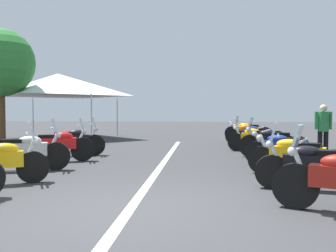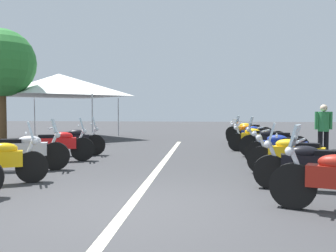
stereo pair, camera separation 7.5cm
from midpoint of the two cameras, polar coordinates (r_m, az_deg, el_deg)
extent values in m
plane|color=#38383A|center=(5.50, -5.91, -12.57)|extent=(80.00, 80.00, 0.00)
cube|color=beige|center=(9.18, -1.18, -6.45)|extent=(15.10, 0.16, 0.01)
cylinder|color=black|center=(7.82, -19.81, -5.90)|extent=(0.40, 0.62, 0.62)
ellipsoid|color=#EAB214|center=(7.78, -23.61, -3.18)|extent=(0.46, 0.58, 0.22)
cylinder|color=silver|center=(7.78, -20.28, -3.72)|extent=(0.19, 0.29, 0.58)
cylinder|color=silver|center=(7.75, -20.62, -1.08)|extent=(0.57, 0.31, 0.04)
sphere|color=silver|center=(7.76, -19.49, -2.24)|extent=(0.14, 0.14, 0.14)
cube|color=silver|center=(7.74, -20.04, -0.55)|extent=(0.38, 0.27, 0.32)
cylinder|color=black|center=(9.24, -16.58, -4.43)|extent=(0.32, 0.68, 0.66)
cube|color=silver|center=(9.33, -21.26, -3.32)|extent=(0.60, 1.19, 0.30)
ellipsoid|color=silver|center=(9.28, -20.18, -2.09)|extent=(0.40, 0.57, 0.22)
cube|color=black|center=(9.36, -22.60, -2.22)|extent=(0.39, 0.53, 0.12)
cylinder|color=silver|center=(9.22, -16.98, -2.58)|extent=(0.15, 0.30, 0.58)
cylinder|color=silver|center=(9.20, -17.25, -0.35)|extent=(0.61, 0.21, 0.04)
sphere|color=silver|center=(9.19, -16.31, -1.33)|extent=(0.14, 0.14, 0.14)
cylinder|color=silver|center=(9.63, -23.72, -4.86)|extent=(0.23, 0.55, 0.08)
cube|color=silver|center=(9.19, -16.76, 0.09)|extent=(0.38, 0.22, 0.32)
cylinder|color=black|center=(10.69, -12.73, -3.48)|extent=(0.34, 0.67, 0.66)
cylinder|color=black|center=(10.77, -20.21, -3.52)|extent=(0.34, 0.67, 0.66)
cube|color=red|center=(10.69, -16.50, -2.55)|extent=(0.60, 1.10, 0.30)
ellipsoid|color=red|center=(10.67, -15.55, -1.47)|extent=(0.41, 0.58, 0.22)
cube|color=black|center=(10.69, -17.69, -1.59)|extent=(0.40, 0.54, 0.12)
cylinder|color=silver|center=(10.66, -13.07, -1.88)|extent=(0.16, 0.30, 0.58)
cylinder|color=silver|center=(10.64, -13.31, 0.06)|extent=(0.60, 0.23, 0.04)
sphere|color=silver|center=(10.65, -12.49, -0.80)|extent=(0.14, 0.14, 0.14)
cylinder|color=silver|center=(10.93, -18.63, -3.94)|extent=(0.25, 0.55, 0.08)
cube|color=silver|center=(10.64, -12.88, 0.44)|extent=(0.38, 0.23, 0.32)
cylinder|color=black|center=(11.92, -10.94, -2.86)|extent=(0.33, 0.67, 0.65)
cylinder|color=black|center=(11.99, -18.00, -2.91)|extent=(0.33, 0.67, 0.65)
cube|color=black|center=(11.92, -14.49, -2.03)|extent=(0.60, 1.15, 0.30)
ellipsoid|color=black|center=(11.90, -13.63, -1.06)|extent=(0.40, 0.57, 0.22)
cube|color=black|center=(11.92, -15.55, -1.17)|extent=(0.39, 0.54, 0.12)
cylinder|color=silver|center=(11.90, -11.24, -1.43)|extent=(0.15, 0.30, 0.58)
cylinder|color=silver|center=(11.88, -11.45, 0.30)|extent=(0.60, 0.22, 0.04)
sphere|color=silver|center=(11.89, -10.72, -0.46)|extent=(0.14, 0.14, 0.14)
cylinder|color=silver|center=(12.15, -16.52, -3.28)|extent=(0.24, 0.55, 0.08)
cube|color=silver|center=(11.88, -11.07, 0.65)|extent=(0.38, 0.22, 0.32)
cylinder|color=black|center=(5.75, 18.90, -8.66)|extent=(0.39, 0.66, 0.66)
cylinder|color=silver|center=(5.69, 19.54, -5.72)|extent=(0.18, 0.29, 0.58)
cylinder|color=silver|center=(5.65, 20.00, -2.12)|extent=(0.59, 0.28, 0.04)
sphere|color=silver|center=(5.69, 18.47, -3.68)|extent=(0.14, 0.14, 0.14)
cube|color=silver|center=(5.65, 19.21, -1.39)|extent=(0.38, 0.25, 0.32)
cylinder|color=black|center=(7.05, 15.68, -6.76)|extent=(0.25, 0.63, 0.61)
cube|color=black|center=(7.06, 21.82, -5.37)|extent=(0.49, 1.17, 0.30)
ellipsoid|color=black|center=(7.02, 20.38, -3.74)|extent=(0.35, 0.56, 0.22)
cube|color=black|center=(7.06, 23.63, -3.92)|extent=(0.35, 0.52, 0.12)
cylinder|color=silver|center=(7.01, 16.20, -4.35)|extent=(0.12, 0.30, 0.58)
cylinder|color=silver|center=(6.98, 16.56, -1.42)|extent=(0.62, 0.16, 0.04)
sphere|color=silver|center=(6.99, 15.31, -2.71)|extent=(0.14, 0.14, 0.14)
cube|color=silver|center=(6.97, 15.91, -0.83)|extent=(0.38, 0.19, 0.32)
cylinder|color=black|center=(8.64, 14.27, -5.05)|extent=(0.35, 0.62, 0.61)
cylinder|color=black|center=(8.44, 24.34, -5.37)|extent=(0.35, 0.62, 0.61)
cube|color=#EAB214|center=(8.49, 19.27, -4.03)|extent=(0.68, 1.17, 0.30)
ellipsoid|color=#EAB214|center=(8.49, 18.08, -2.65)|extent=(0.43, 0.58, 0.22)
cube|color=black|center=(8.44, 20.76, -2.86)|extent=(0.42, 0.54, 0.12)
cylinder|color=silver|center=(8.59, 14.68, -3.09)|extent=(0.17, 0.30, 0.58)
cylinder|color=silver|center=(8.56, 14.97, -0.70)|extent=(0.59, 0.26, 0.04)
sphere|color=silver|center=(8.60, 13.98, -1.74)|extent=(0.14, 0.14, 0.14)
cylinder|color=silver|center=(8.30, 22.18, -6.11)|extent=(0.27, 0.54, 0.08)
cylinder|color=black|center=(10.07, 13.52, -4.01)|extent=(0.35, 0.61, 0.60)
cylinder|color=black|center=(9.85, 21.70, -4.26)|extent=(0.35, 0.61, 0.60)
cube|color=navy|center=(9.92, 17.58, -3.11)|extent=(0.66, 1.12, 0.30)
ellipsoid|color=navy|center=(9.93, 16.57, -1.93)|extent=(0.43, 0.58, 0.22)
cube|color=black|center=(9.87, 18.85, -2.10)|extent=(0.42, 0.54, 0.12)
cylinder|color=silver|center=(10.03, 13.87, -2.32)|extent=(0.17, 0.30, 0.58)
cylinder|color=silver|center=(10.00, 14.12, -0.27)|extent=(0.59, 0.26, 0.04)
sphere|color=silver|center=(10.04, 13.27, -1.16)|extent=(0.14, 0.14, 0.14)
cylinder|color=silver|center=(9.71, 19.90, -4.87)|extent=(0.27, 0.54, 0.08)
cylinder|color=black|center=(11.60, 12.62, -2.98)|extent=(0.31, 0.69, 0.67)
cylinder|color=black|center=(11.49, 19.42, -3.11)|extent=(0.31, 0.69, 0.67)
cube|color=black|center=(11.51, 16.02, -2.16)|extent=(0.54, 1.08, 0.30)
ellipsoid|color=black|center=(11.51, 15.14, -1.15)|extent=(0.38, 0.57, 0.22)
cube|color=black|center=(11.48, 17.12, -1.28)|extent=(0.37, 0.53, 0.12)
cylinder|color=silver|center=(11.56, 12.93, -1.51)|extent=(0.14, 0.30, 0.58)
cylinder|color=silver|center=(11.54, 13.15, 0.27)|extent=(0.61, 0.20, 0.04)
sphere|color=silver|center=(11.57, 12.40, -0.51)|extent=(0.14, 0.14, 0.14)
cylinder|color=silver|center=(11.33, 18.01, -3.68)|extent=(0.22, 0.55, 0.08)
cube|color=silver|center=(11.55, 12.76, 0.63)|extent=(0.38, 0.21, 0.32)
cylinder|color=black|center=(13.11, 10.68, -2.46)|extent=(0.33, 0.63, 0.62)
cylinder|color=black|center=(12.85, 16.77, -2.62)|extent=(0.33, 0.63, 0.62)
cube|color=#EAB214|center=(12.95, 13.71, -1.75)|extent=(0.61, 1.10, 0.30)
ellipsoid|color=#EAB214|center=(12.97, 12.93, -0.85)|extent=(0.41, 0.58, 0.22)
cube|color=black|center=(12.90, 14.67, -0.98)|extent=(0.40, 0.54, 0.12)
cylinder|color=silver|center=(13.07, 10.95, -1.16)|extent=(0.16, 0.30, 0.58)
cylinder|color=silver|center=(13.05, 11.13, 0.42)|extent=(0.60, 0.24, 0.04)
sphere|color=silver|center=(13.09, 10.49, -0.27)|extent=(0.14, 0.14, 0.14)
cylinder|color=silver|center=(12.72, 15.41, -3.07)|extent=(0.25, 0.55, 0.08)
cylinder|color=black|center=(14.49, 10.63, -1.92)|extent=(0.30, 0.67, 0.65)
cylinder|color=black|center=(14.33, 16.61, -2.03)|extent=(0.30, 0.67, 0.65)
cube|color=navy|center=(14.38, 13.61, -1.26)|extent=(0.56, 1.18, 0.30)
ellipsoid|color=navy|center=(14.39, 12.91, -0.46)|extent=(0.38, 0.57, 0.22)
cube|color=black|center=(14.35, 14.49, -0.56)|extent=(0.37, 0.53, 0.12)
cylinder|color=silver|center=(14.47, 10.88, -0.74)|extent=(0.14, 0.30, 0.58)
cylinder|color=silver|center=(14.44, 11.05, 0.68)|extent=(0.61, 0.19, 0.04)
sphere|color=silver|center=(14.47, 10.45, 0.06)|extent=(0.14, 0.14, 0.14)
cylinder|color=silver|center=(14.18, 15.35, -2.46)|extent=(0.21, 0.55, 0.08)
cube|color=silver|center=(14.45, 10.74, 0.96)|extent=(0.38, 0.21, 0.32)
cylinder|color=black|center=(15.93, 10.13, -1.55)|extent=(0.28, 0.65, 0.64)
cylinder|color=black|center=(15.80, 15.23, -1.63)|extent=(0.28, 0.65, 0.64)
cube|color=orange|center=(15.84, 12.68, -0.94)|extent=(0.51, 1.11, 0.30)
ellipsoid|color=orange|center=(15.85, 12.04, -0.21)|extent=(0.37, 0.56, 0.22)
cube|color=black|center=(15.81, 13.48, -0.30)|extent=(0.36, 0.53, 0.12)
cylinder|color=silver|center=(15.91, 10.35, -0.47)|extent=(0.13, 0.30, 0.58)
cylinder|color=silver|center=(15.89, 10.51, 0.82)|extent=(0.61, 0.18, 0.04)
sphere|color=silver|center=(15.91, 9.97, 0.25)|extent=(0.14, 0.14, 0.14)
cylinder|color=silver|center=(15.64, 14.16, -2.01)|extent=(0.20, 0.55, 0.08)
cylinder|color=black|center=(17.63, 9.98, -1.12)|extent=(0.39, 0.67, 0.66)
cylinder|color=black|center=(17.21, 14.83, -1.25)|extent=(0.39, 0.67, 0.66)
cube|color=#EAB214|center=(17.40, 12.38, -0.59)|extent=(0.71, 1.18, 0.30)
ellipsoid|color=#EAB214|center=(17.44, 11.82, 0.08)|extent=(0.44, 0.58, 0.22)
cube|color=black|center=(17.33, 13.09, -0.01)|extent=(0.43, 0.54, 0.12)
cylinder|color=silver|center=(17.60, 10.17, -0.15)|extent=(0.18, 0.29, 0.58)
cylinder|color=silver|center=(17.57, 10.31, 1.02)|extent=(0.59, 0.28, 0.04)
sphere|color=silver|center=(17.63, 9.84, 0.51)|extent=(0.14, 0.14, 0.14)
cylinder|color=silver|center=(17.12, 13.69, -1.59)|extent=(0.29, 0.54, 0.08)
cylinder|color=black|center=(12.17, 23.17, -2.60)|extent=(0.14, 0.14, 0.79)
cylinder|color=black|center=(12.10, 22.38, -2.62)|extent=(0.14, 0.14, 0.79)
cylinder|color=#338C4C|center=(12.09, 22.83, 0.64)|extent=(0.32, 0.32, 0.59)
cylinder|color=#338C4C|center=(12.18, 23.78, 0.77)|extent=(0.09, 0.09, 0.53)
cylinder|color=#338C4C|center=(12.01, 21.87, 0.78)|extent=(0.09, 0.09, 0.53)
sphere|color=beige|center=(12.09, 22.86, 2.54)|extent=(0.21, 0.21, 0.21)
cylinder|color=brown|center=(16.57, -23.86, 1.43)|extent=(0.32, 0.32, 2.37)
sphere|color=#2D7A33|center=(16.68, -23.99, 8.82)|extent=(2.74, 2.74, 2.74)
pyramid|color=white|center=(19.19, -16.21, 6.03)|extent=(5.35, 5.35, 1.10)
cylinder|color=#B2B2B7|center=(22.32, -19.62, 1.37)|extent=(0.06, 0.06, 2.10)
cylinder|color=#B2B2B7|center=(20.74, -7.49, 1.42)|extent=(0.06, 0.06, 2.10)
cylinder|color=#B2B2B7|center=(16.09, -11.35, 1.09)|extent=(0.06, 0.06, 2.10)
camera|label=1|loc=(0.04, -84.48, 0.24)|focal=39.92mm
camera|label=2|loc=(0.04, 95.52, -0.24)|focal=39.92mm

